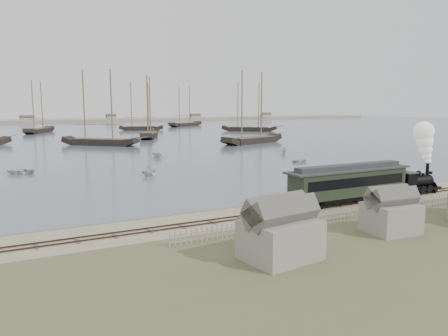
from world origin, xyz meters
name	(u,v)px	position (x,y,z in m)	size (l,w,h in m)	color
ground	(287,206)	(0.00, 0.00, 0.00)	(600.00, 600.00, 0.00)	tan
harbor_water	(64,129)	(0.00, 170.00, 0.03)	(600.00, 336.00, 0.06)	#435360
rail_track	(299,210)	(0.00, -2.00, 0.04)	(120.00, 1.80, 0.16)	#34251C
picket_fence_west	(273,231)	(-6.50, -7.00, 0.00)	(19.00, 0.10, 1.20)	slate
picket_fence_east	(427,208)	(12.50, -7.50, 0.00)	(15.00, 0.10, 1.20)	slate
shed_left	(280,259)	(-10.00, -13.00, 0.00)	(5.00, 4.00, 4.10)	slate
shed_mid	(390,232)	(2.00, -12.00, 0.00)	(4.00, 3.50, 3.60)	slate
far_spit	(45,123)	(0.00, 250.00, 0.00)	(500.00, 20.00, 1.80)	tan
locomotive	(424,162)	(18.81, -2.00, 3.91)	(6.77, 2.53, 8.44)	black
passenger_coach	(349,182)	(6.72, -2.00, 2.38)	(15.59, 3.01, 3.79)	black
beached_dinghy	(294,200)	(1.38, 0.69, 0.40)	(3.85, 2.75, 0.80)	silver
rowboat_1	(149,170)	(-6.79, 26.52, 0.81)	(2.84, 2.45, 1.50)	silver
rowboat_2	(312,179)	(10.71, 9.19, 0.74)	(3.55, 1.33, 1.37)	silver
rowboat_3	(301,161)	(23.21, 27.99, 0.40)	(3.29, 2.35, 0.68)	silver
rowboat_4	(368,167)	(25.68, 13.55, 0.83)	(2.91, 2.51, 1.53)	silver
rowboat_5	(283,150)	(29.70, 42.75, 0.72)	(3.44, 1.30, 1.33)	silver
rowboat_6	(20,171)	(-24.25, 37.47, 0.51)	(4.31, 3.08, 0.89)	silver
rowboat_7	(157,153)	(1.83, 47.85, 0.89)	(3.15, 2.72, 1.66)	silver
schooner_2	(99,107)	(-2.56, 81.07, 10.06)	(21.27, 4.91, 20.00)	black
schooner_3	(149,107)	(17.15, 99.84, 10.06)	(19.33, 4.46, 20.00)	black
schooner_4	(253,107)	(36.65, 67.37, 10.06)	(21.78, 5.03, 20.00)	black
schooner_5	(249,107)	(64.82, 116.36, 10.06)	(22.28, 5.14, 20.00)	black
schooner_7	(38,107)	(-12.28, 144.52, 10.06)	(19.40, 4.48, 20.00)	black
schooner_8	(141,107)	(27.55, 142.92, 10.06)	(18.35, 4.24, 20.00)	black
schooner_9	(185,106)	(57.63, 166.97, 10.06)	(22.51, 5.19, 20.00)	black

